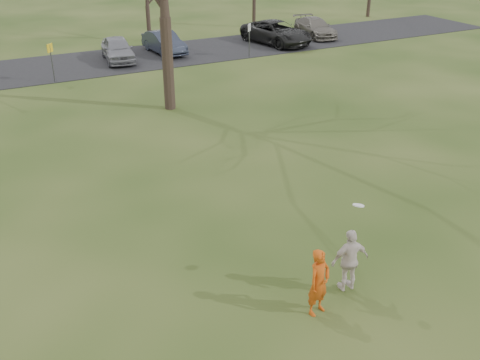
{
  "coord_description": "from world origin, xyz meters",
  "views": [
    {
      "loc": [
        -6.55,
        -8.61,
        8.53
      ],
      "look_at": [
        0.0,
        4.0,
        1.5
      ],
      "focal_mm": 41.34,
      "sensor_mm": 36.0,
      "label": 1
    }
  ],
  "objects_px": {
    "car_6": "(276,32)",
    "catching_play": "(350,260)",
    "car_4": "(118,49)",
    "car_7": "(315,27)",
    "player_defender": "(319,282)",
    "car_5": "(164,42)"
  },
  "relations": [
    {
      "from": "car_4",
      "to": "catching_play",
      "type": "bearing_deg",
      "value": -86.1
    },
    {
      "from": "car_5",
      "to": "car_4",
      "type": "bearing_deg",
      "value": -174.51
    },
    {
      "from": "player_defender",
      "to": "catching_play",
      "type": "xyz_separation_m",
      "value": [
        1.09,
        0.28,
        0.1
      ]
    },
    {
      "from": "car_7",
      "to": "car_5",
      "type": "bearing_deg",
      "value": -173.73
    },
    {
      "from": "car_6",
      "to": "catching_play",
      "type": "relative_size",
      "value": 2.37
    },
    {
      "from": "player_defender",
      "to": "car_5",
      "type": "relative_size",
      "value": 0.41
    },
    {
      "from": "player_defender",
      "to": "car_5",
      "type": "bearing_deg",
      "value": 61.49
    },
    {
      "from": "player_defender",
      "to": "car_6",
      "type": "distance_m",
      "value": 28.27
    },
    {
      "from": "car_4",
      "to": "car_5",
      "type": "height_order",
      "value": "car_4"
    },
    {
      "from": "player_defender",
      "to": "car_4",
      "type": "xyz_separation_m",
      "value": [
        2.6,
        25.15,
        -0.09
      ]
    },
    {
      "from": "car_5",
      "to": "catching_play",
      "type": "relative_size",
      "value": 1.79
    },
    {
      "from": "car_6",
      "to": "catching_play",
      "type": "bearing_deg",
      "value": -128.13
    },
    {
      "from": "car_6",
      "to": "car_7",
      "type": "relative_size",
      "value": 1.23
    },
    {
      "from": "player_defender",
      "to": "car_6",
      "type": "bearing_deg",
      "value": 45.36
    },
    {
      "from": "car_4",
      "to": "car_7",
      "type": "xyz_separation_m",
      "value": [
        14.78,
        0.34,
        -0.07
      ]
    },
    {
      "from": "car_4",
      "to": "car_5",
      "type": "bearing_deg",
      "value": 17.39
    },
    {
      "from": "car_4",
      "to": "car_7",
      "type": "distance_m",
      "value": 14.78
    },
    {
      "from": "car_5",
      "to": "car_6",
      "type": "relative_size",
      "value": 0.75
    },
    {
      "from": "car_7",
      "to": "catching_play",
      "type": "bearing_deg",
      "value": -115.47
    },
    {
      "from": "player_defender",
      "to": "car_7",
      "type": "bearing_deg",
      "value": 39.97
    },
    {
      "from": "player_defender",
      "to": "car_6",
      "type": "height_order",
      "value": "player_defender"
    },
    {
      "from": "car_7",
      "to": "catching_play",
      "type": "xyz_separation_m",
      "value": [
        -16.28,
        -25.21,
        0.25
      ]
    }
  ]
}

